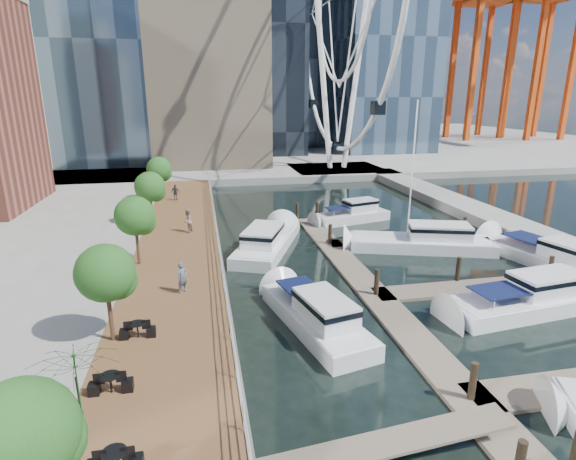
# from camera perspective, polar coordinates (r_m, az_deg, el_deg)

# --- Properties ---
(ground) EXTENTS (520.00, 520.00, 0.00)m
(ground) POSITION_cam_1_polar(r_m,az_deg,el_deg) (20.66, 11.59, -18.32)
(ground) COLOR black
(ground) RESTS_ON ground
(boardwalk) EXTENTS (6.00, 60.00, 1.00)m
(boardwalk) POSITION_cam_1_polar(r_m,az_deg,el_deg) (32.55, -13.87, -4.07)
(boardwalk) COLOR brown
(boardwalk) RESTS_ON ground
(seawall) EXTENTS (0.25, 60.00, 1.00)m
(seawall) POSITION_cam_1_polar(r_m,az_deg,el_deg) (32.50, -8.58, -3.78)
(seawall) COLOR #595954
(seawall) RESTS_ON ground
(land_far) EXTENTS (200.00, 114.00, 1.00)m
(land_far) POSITION_cam_1_polar(r_m,az_deg,el_deg) (118.24, -7.77, 10.98)
(land_far) COLOR gray
(land_far) RESTS_ON ground
(breakwater) EXTENTS (4.00, 60.00, 1.00)m
(breakwater) POSITION_cam_1_polar(r_m,az_deg,el_deg) (46.01, 25.37, 0.85)
(breakwater) COLOR gray
(breakwater) RESTS_ON ground
(pier) EXTENTS (14.00, 12.00, 1.00)m
(pier) POSITION_cam_1_polar(r_m,az_deg,el_deg) (71.58, 6.20, 7.47)
(pier) COLOR gray
(pier) RESTS_ON ground
(railing) EXTENTS (0.10, 60.00, 1.05)m
(railing) POSITION_cam_1_polar(r_m,az_deg,el_deg) (32.16, -8.83, -2.08)
(railing) COLOR white
(railing) RESTS_ON boardwalk
(floating_docks) EXTENTS (16.00, 34.00, 2.60)m
(floating_docks) POSITION_cam_1_polar(r_m,az_deg,el_deg) (31.63, 18.19, -5.06)
(floating_docks) COLOR #6D6051
(floating_docks) RESTS_ON ground
(port_cranes) EXTENTS (40.00, 52.00, 38.00)m
(port_cranes) POSITION_cam_1_polar(r_m,az_deg,el_deg) (134.20, 24.12, 18.76)
(port_cranes) COLOR #D84C14
(port_cranes) RESTS_ON ground
(street_trees) EXTENTS (2.60, 42.60, 4.60)m
(street_trees) POSITION_cam_1_polar(r_m,az_deg,el_deg) (30.72, -18.89, 1.70)
(street_trees) COLOR #3F2B1C
(street_trees) RESTS_ON ground
(cafe_tables) EXTENTS (2.50, 13.70, 0.74)m
(cafe_tables) POSITION_cam_1_polar(r_m,az_deg,el_deg) (17.32, -21.38, -21.36)
(cafe_tables) COLOR black
(cafe_tables) RESTS_ON ground
(yacht_foreground) EXTENTS (11.02, 4.11, 2.15)m
(yacht_foreground) POSITION_cam_1_polar(r_m,az_deg,el_deg) (29.37, 28.11, -9.00)
(yacht_foreground) COLOR silver
(yacht_foreground) RESTS_ON ground
(pedestrian_near) EXTENTS (0.78, 0.75, 1.80)m
(pedestrian_near) POSITION_cam_1_polar(r_m,az_deg,el_deg) (26.15, -13.27, -5.90)
(pedestrian_near) COLOR #4C5666
(pedestrian_near) RESTS_ON boardwalk
(pedestrian_mid) EXTENTS (1.06, 1.15, 1.91)m
(pedestrian_mid) POSITION_cam_1_polar(r_m,az_deg,el_deg) (37.56, -12.63, 1.12)
(pedestrian_mid) COLOR gray
(pedestrian_mid) RESTS_ON boardwalk
(pedestrian_far) EXTENTS (1.09, 0.72, 1.72)m
(pedestrian_far) POSITION_cam_1_polar(r_m,az_deg,el_deg) (49.82, -14.09, 4.67)
(pedestrian_far) COLOR #343741
(pedestrian_far) RESTS_ON boardwalk
(moored_yachts) EXTENTS (26.42, 34.33, 11.50)m
(moored_yachts) POSITION_cam_1_polar(r_m,az_deg,el_deg) (35.18, 15.97, -3.53)
(moored_yachts) COLOR white
(moored_yachts) RESTS_ON ground
(cafe_seating) EXTENTS (4.92, 8.44, 2.73)m
(cafe_seating) POSITION_cam_1_polar(r_m,az_deg,el_deg) (15.21, -24.36, -23.65)
(cafe_seating) COLOR #0E3512
(cafe_seating) RESTS_ON ground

